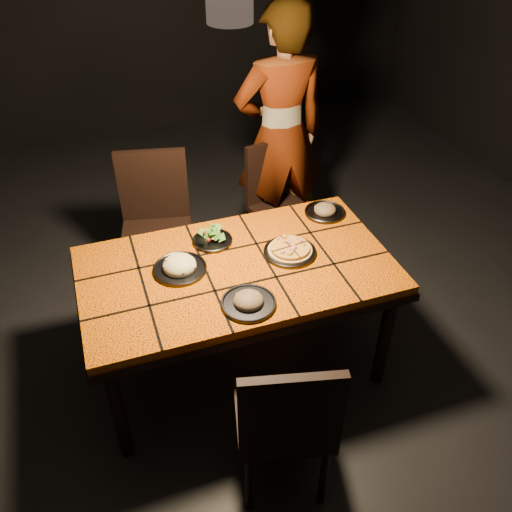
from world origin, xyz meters
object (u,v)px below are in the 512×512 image
object	(u,v)px
chair_near	(286,420)
chair_far_left	(156,217)
chair_far_right	(279,197)
plate_pizza	(290,250)
dining_table	(237,278)
diner	(280,136)
plate_pasta	(180,266)

from	to	relation	value
chair_near	chair_far_left	size ratio (longest dim) A/B	0.95
chair_far_right	plate_pizza	distance (m)	1.00
chair_near	dining_table	bearing A→B (deg)	-79.24
chair_near	chair_far_right	bearing A→B (deg)	-96.48
chair_near	plate_pizza	bearing A→B (deg)	-98.86
chair_near	plate_pizza	xyz separation A→B (m)	(0.34, 0.82, 0.24)
diner	plate_pizza	distance (m)	1.14
plate_pizza	chair_far_left	bearing A→B (deg)	123.55
chair_far_left	plate_pizza	world-z (taller)	chair_far_left
chair_far_right	chair_near	bearing A→B (deg)	-123.23
dining_table	chair_far_left	size ratio (longest dim) A/B	1.65
dining_table	chair_near	size ratio (longest dim) A/B	1.74
diner	chair_far_left	bearing A→B (deg)	11.37
chair_near	diner	world-z (taller)	diner
dining_table	chair_far_left	bearing A→B (deg)	107.30
chair_near	diner	size ratio (longest dim) A/B	0.52
chair_near	chair_far_right	xyz separation A→B (m)	(0.64, 1.74, -0.02)
chair_far_left	dining_table	bearing A→B (deg)	-60.38
chair_near	plate_pasta	bearing A→B (deg)	-60.80
chair_far_right	diner	size ratio (longest dim) A/B	0.50
chair_near	plate_pizza	distance (m)	0.92
dining_table	chair_far_left	world-z (taller)	chair_far_left
chair_far_left	diner	bearing A→B (deg)	24.71
dining_table	chair_near	bearing A→B (deg)	-92.99
chair_near	diner	distance (m)	2.05
chair_far_right	plate_pizza	bearing A→B (deg)	-121.04
diner	plate_pasta	distance (m)	1.39
chair_near	plate_pasta	size ratio (longest dim) A/B	3.37
diner	plate_pizza	bearing A→B (deg)	70.45
chair_far_left	diner	xyz separation A→B (m)	(0.93, 0.20, 0.33)
dining_table	plate_pizza	world-z (taller)	plate_pizza
diner	chair_near	bearing A→B (deg)	68.65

